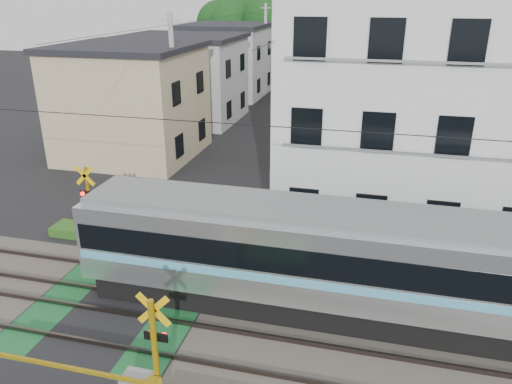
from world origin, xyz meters
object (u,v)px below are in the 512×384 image
(commuter_train, at_px, (353,262))
(apartment_block, at_px, (412,105))
(pedestrian, at_px, (302,92))
(crossing_signal_far, at_px, (103,224))

(commuter_train, xyz_separation_m, apartment_block, (1.59, 8.29, 2.88))
(apartment_block, bearing_deg, commuter_train, -100.86)
(apartment_block, distance_m, pedestrian, 24.16)
(apartment_block, height_order, pedestrian, apartment_block)
(commuter_train, bearing_deg, pedestrian, 102.00)
(apartment_block, xyz_separation_m, pedestrian, (-8.12, 22.42, -3.90))
(apartment_block, relative_size, pedestrian, 6.79)
(crossing_signal_far, height_order, pedestrian, crossing_signal_far)
(pedestrian, bearing_deg, crossing_signal_far, 74.97)
(apartment_block, bearing_deg, crossing_signal_far, -152.22)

